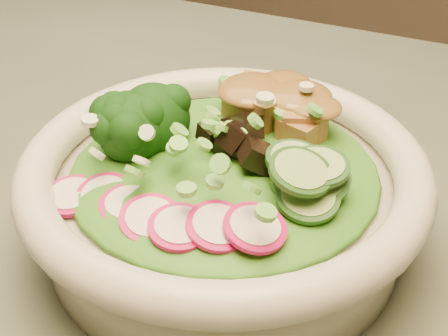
% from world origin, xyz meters
% --- Properties ---
extents(dining_table, '(1.20, 0.80, 0.75)m').
position_xyz_m(dining_table, '(0.00, 0.00, 0.64)').
color(dining_table, black).
rests_on(dining_table, ground).
extents(salad_bowl, '(0.26, 0.26, 0.07)m').
position_xyz_m(salad_bowl, '(0.24, -0.01, 0.79)').
color(salad_bowl, beige).
rests_on(salad_bowl, dining_table).
extents(lettuce_bed, '(0.20, 0.20, 0.02)m').
position_xyz_m(lettuce_bed, '(0.24, -0.01, 0.81)').
color(lettuce_bed, '#246B16').
rests_on(lettuce_bed, salad_bowl).
extents(broccoli_florets, '(0.10, 0.09, 0.04)m').
position_xyz_m(broccoli_florets, '(0.18, -0.01, 0.82)').
color(broccoli_florets, black).
rests_on(broccoli_florets, salad_bowl).
extents(radish_slices, '(0.11, 0.08, 0.02)m').
position_xyz_m(radish_slices, '(0.24, -0.08, 0.81)').
color(radish_slices, '#B00D53').
rests_on(radish_slices, salad_bowl).
extents(cucumber_slices, '(0.09, 0.09, 0.04)m').
position_xyz_m(cucumber_slices, '(0.30, -0.02, 0.82)').
color(cucumber_slices, '#90BF6A').
rests_on(cucumber_slices, salad_bowl).
extents(mushroom_heap, '(0.09, 0.09, 0.04)m').
position_xyz_m(mushroom_heap, '(0.24, 0.00, 0.82)').
color(mushroom_heap, black).
rests_on(mushroom_heap, salad_bowl).
extents(tofu_cubes, '(0.10, 0.09, 0.04)m').
position_xyz_m(tofu_cubes, '(0.25, 0.05, 0.82)').
color(tofu_cubes, olive).
rests_on(tofu_cubes, salad_bowl).
extents(peanut_sauce, '(0.07, 0.05, 0.02)m').
position_xyz_m(peanut_sauce, '(0.25, 0.05, 0.83)').
color(peanut_sauce, brown).
rests_on(peanut_sauce, tofu_cubes).
extents(scallion_garnish, '(0.19, 0.19, 0.02)m').
position_xyz_m(scallion_garnish, '(0.24, -0.01, 0.83)').
color(scallion_garnish, '#66C044').
rests_on(scallion_garnish, salad_bowl).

